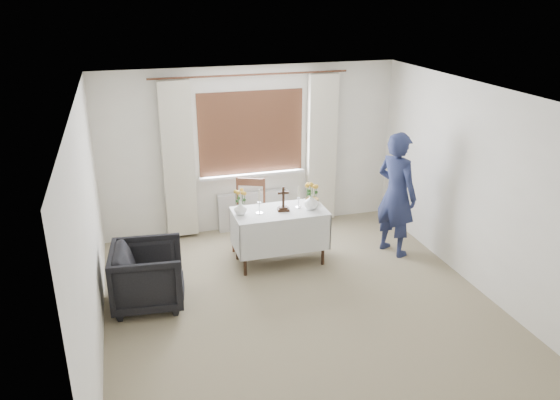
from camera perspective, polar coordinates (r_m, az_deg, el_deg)
The scene contains 12 objects.
ground at distance 6.56m, azimuth 2.40°, elevation -11.26°, with size 5.00×5.00×0.00m, color #9A8D6A.
altar_table at distance 7.41m, azimuth -0.04°, elevation -3.84°, with size 1.24×0.64×0.76m, color silver.
wooden_chair at distance 7.81m, azimuth -3.27°, elevation -1.56°, with size 0.46×0.46×0.99m, color #4E281A, non-canonical shape.
armchair at distance 6.64m, azimuth -13.61°, elevation -7.69°, with size 0.80×0.82×0.75m, color black.
person at distance 7.67m, azimuth 12.06°, elevation 0.60°, with size 0.64×0.42×1.75m, color navy.
radiator at distance 8.49m, azimuth -2.80°, elevation -1.07°, with size 1.10×0.10×0.60m, color silver.
wooden_cross at distance 7.19m, azimuth 0.35°, elevation 0.13°, with size 0.16×0.11×0.34m, color black, non-canonical shape.
candlestick_left at distance 7.11m, azimuth -2.18°, elevation -0.18°, with size 0.09×0.09×0.33m, color silver, non-canonical shape.
candlestick_right at distance 7.30m, azimuth 1.96°, elevation 0.30°, with size 0.09×0.09×0.30m, color silver, non-canonical shape.
flower_vase_left at distance 7.12m, azimuth -4.15°, elevation -0.84°, with size 0.17×0.17×0.18m, color white.
flower_vase_right at distance 7.29m, azimuth 3.28°, elevation -0.18°, with size 0.19×0.19×0.20m, color white.
wicker_basket at distance 7.51m, azimuth 3.36°, elevation -0.08°, with size 0.18×0.18×0.07m, color brown.
Camera 1 is at (-1.82, -5.22, 3.53)m, focal length 35.00 mm.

